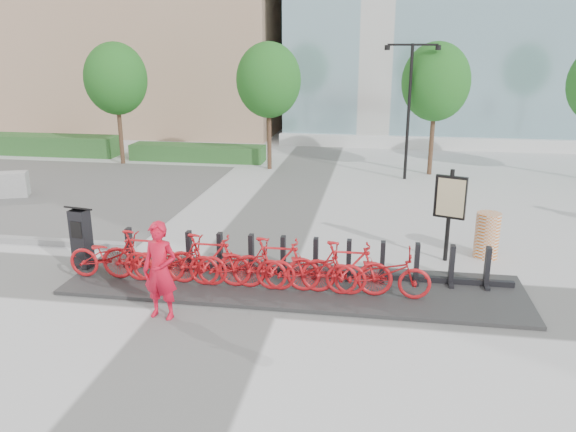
% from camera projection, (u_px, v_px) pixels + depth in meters
% --- Properties ---
extents(ground, '(120.00, 120.00, 0.00)m').
position_uv_depth(ground, '(230.00, 288.00, 11.85)').
color(ground, silver).
extents(gravel_patch, '(14.00, 14.00, 0.00)m').
position_uv_depth(gravel_patch, '(9.00, 189.00, 20.01)').
color(gravel_patch, '#61605F').
rests_on(gravel_patch, ground).
extents(hedge_a, '(10.00, 1.40, 0.90)m').
position_uv_depth(hedge_a, '(18.00, 144.00, 26.63)').
color(hedge_a, '#294D20').
rests_on(hedge_a, ground).
extents(hedge_b, '(6.00, 1.20, 0.70)m').
position_uv_depth(hedge_b, '(198.00, 153.00, 24.99)').
color(hedge_b, '#294D20').
rests_on(hedge_b, ground).
extents(tree_0, '(2.60, 2.60, 5.10)m').
position_uv_depth(tree_0, '(116.00, 79.00, 23.38)').
color(tree_0, brown).
rests_on(tree_0, ground).
extents(tree_1, '(2.60, 2.60, 5.10)m').
position_uv_depth(tree_1, '(269.00, 80.00, 22.37)').
color(tree_1, brown).
rests_on(tree_1, ground).
extents(tree_2, '(2.60, 2.60, 5.10)m').
position_uv_depth(tree_2, '(436.00, 82.00, 21.37)').
color(tree_2, brown).
rests_on(tree_2, ground).
extents(streetlamp, '(2.00, 0.20, 5.00)m').
position_uv_depth(streetlamp, '(410.00, 96.00, 20.71)').
color(streetlamp, black).
rests_on(streetlamp, ground).
extents(dock_pad, '(9.60, 2.40, 0.08)m').
position_uv_depth(dock_pad, '(293.00, 285.00, 11.92)').
color(dock_pad, '#303030').
rests_on(dock_pad, ground).
extents(dock_rail_posts, '(8.02, 0.50, 0.85)m').
position_uv_depth(dock_rail_posts, '(299.00, 257.00, 12.23)').
color(dock_rail_posts, black).
rests_on(dock_rail_posts, dock_pad).
extents(bike_0, '(1.92, 0.67, 1.01)m').
position_uv_depth(bike_0, '(111.00, 256.00, 12.04)').
color(bike_0, '#B61318').
rests_on(bike_0, dock_pad).
extents(bike_1, '(1.86, 0.52, 1.12)m').
position_uv_depth(bike_1, '(143.00, 256.00, 11.91)').
color(bike_1, '#B61318').
rests_on(bike_1, dock_pad).
extents(bike_2, '(1.92, 0.67, 1.01)m').
position_uv_depth(bike_2, '(175.00, 260.00, 11.82)').
color(bike_2, '#B61318').
rests_on(bike_2, dock_pad).
extents(bike_3, '(1.86, 0.52, 1.12)m').
position_uv_depth(bike_3, '(208.00, 260.00, 11.69)').
color(bike_3, '#B61318').
rests_on(bike_3, dock_pad).
extents(bike_4, '(1.92, 0.67, 1.01)m').
position_uv_depth(bike_4, '(242.00, 264.00, 11.59)').
color(bike_4, '#B61318').
rests_on(bike_4, dock_pad).
extents(bike_5, '(1.86, 0.52, 1.12)m').
position_uv_depth(bike_5, '(276.00, 264.00, 11.47)').
color(bike_5, '#B61318').
rests_on(bike_5, dock_pad).
extents(bike_6, '(1.92, 0.67, 1.01)m').
position_uv_depth(bike_6, '(311.00, 269.00, 11.37)').
color(bike_6, '#B61318').
rests_on(bike_6, dock_pad).
extents(bike_7, '(1.86, 0.52, 1.12)m').
position_uv_depth(bike_7, '(346.00, 268.00, 11.24)').
color(bike_7, '#B61318').
rests_on(bike_7, dock_pad).
extents(bike_8, '(1.92, 0.67, 1.01)m').
position_uv_depth(bike_8, '(382.00, 273.00, 11.15)').
color(bike_8, '#B61318').
rests_on(bike_8, dock_pad).
extents(kiosk, '(0.51, 0.44, 1.48)m').
position_uv_depth(kiosk, '(81.00, 237.00, 12.59)').
color(kiosk, black).
rests_on(kiosk, dock_pad).
extents(worker_red, '(0.74, 0.54, 1.87)m').
position_uv_depth(worker_red, '(160.00, 271.00, 10.35)').
color(worker_red, red).
rests_on(worker_red, ground).
extents(construction_barrel, '(0.61, 0.61, 1.11)m').
position_uv_depth(construction_barrel, '(487.00, 235.00, 13.46)').
color(construction_barrel, '#DD5D04').
rests_on(construction_barrel, ground).
extents(map_sign, '(0.71, 0.35, 2.21)m').
position_uv_depth(map_sign, '(450.00, 201.00, 12.98)').
color(map_sign, black).
rests_on(map_sign, ground).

